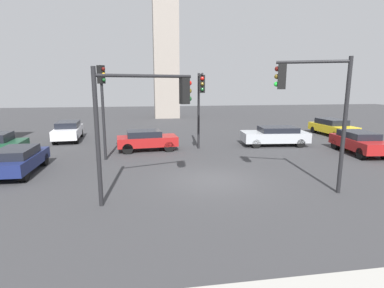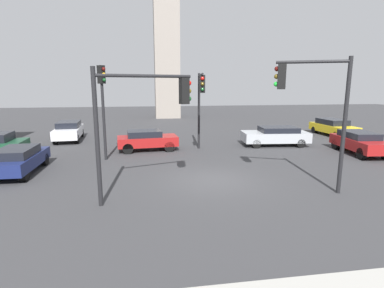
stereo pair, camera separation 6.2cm
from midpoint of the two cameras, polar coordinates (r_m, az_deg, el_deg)
name	(u,v)px [view 2 (the right image)]	position (r m, az deg, el deg)	size (l,w,h in m)	color
ground_plane	(213,180)	(13.99, 4.12, -6.90)	(99.02, 99.02, 0.00)	#38383A
traffic_light_0	(200,96)	(18.91, 1.71, 9.16)	(0.61, 3.36, 5.09)	black
traffic_light_1	(313,98)	(12.91, 22.13, 8.14)	(2.61, 1.28, 5.39)	black
traffic_light_2	(144,107)	(11.26, -9.00, 6.86)	(3.58, 1.26, 4.94)	black
traffic_light_3	(103,95)	(17.96, -16.47, 8.84)	(0.48, 0.45, 5.39)	black
car_0	(360,142)	(21.89, 29.25, 0.34)	(2.23, 4.47, 1.40)	maroon
car_2	(147,140)	(20.29, -8.46, 0.82)	(4.06, 2.11, 1.35)	maroon
car_3	(333,127)	(28.94, 25.22, 2.95)	(2.06, 4.61, 1.40)	yellow
car_4	(18,159)	(17.14, -29.93, -2.53)	(1.73, 4.16, 1.32)	navy
car_5	(69,130)	(25.72, -22.24, 2.41)	(2.16, 4.60, 1.48)	silver
car_6	(276,135)	(22.61, 15.62, 1.58)	(4.82, 2.45, 1.36)	#ADB2B7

